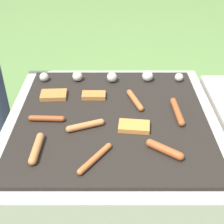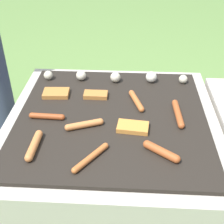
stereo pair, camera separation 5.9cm
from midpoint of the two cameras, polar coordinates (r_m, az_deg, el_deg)
ground_plane at (r=1.64m, az=1.05°, el=-12.95°), size 14.00×14.00×0.00m
grill at (r=1.49m, az=1.14°, el=-7.47°), size 0.93×0.93×0.43m
sausage_back_center at (r=1.44m, az=5.63°, el=2.05°), size 0.07×0.17×0.03m
sausage_mid_right at (r=1.29m, az=-3.79°, el=-2.32°), size 0.16×0.08×0.03m
sausage_front_left at (r=1.17m, az=10.43°, el=-7.13°), size 0.13×0.11×0.03m
sausage_mid_left at (r=1.14m, az=-2.42°, el=-8.34°), size 0.12×0.16×0.02m
sausage_front_center at (r=1.39m, az=13.17°, el=-0.29°), size 0.04×0.20×0.03m
sausage_back_left at (r=1.36m, az=-10.60°, el=-0.79°), size 0.16×0.03×0.02m
sausage_back_right at (r=1.21m, az=-12.72°, el=-5.99°), size 0.03×0.17×0.03m
bread_slice_left at (r=1.49m, az=-1.88°, el=3.15°), size 0.11×0.06×0.02m
bread_slice_right at (r=1.28m, az=5.14°, el=-2.79°), size 0.13×0.09×0.02m
bread_slice_center at (r=1.52m, az=-9.10°, el=3.41°), size 0.13×0.09×0.02m
mushroom_row at (r=1.61m, az=1.76°, el=6.47°), size 0.74×0.06×0.06m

